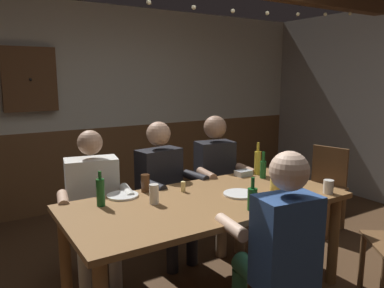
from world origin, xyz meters
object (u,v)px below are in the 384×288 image
object	(u,v)px
bottle_2	(101,192)
wall_dart_cabinet	(29,79)
bottle_0	(258,162)
pint_glass_4	(287,171)
person_1	(164,185)
table_candle	(183,187)
plate_1	(240,194)
pint_glass_0	(145,183)
plate_0	(123,195)
person_2	(218,175)
bottle_3	(263,168)
pint_glass_1	(275,186)
pint_glass_3	(154,194)
condiment_caddy	(243,173)
person_3	(278,244)
person_0	(93,198)
dining_table	(208,211)
chair_empty_far_end	(323,185)
pint_glass_2	(328,187)
bottle_1	(252,198)

from	to	relation	value
bottle_2	wall_dart_cabinet	world-z (taller)	wall_dart_cabinet
bottle_0	pint_glass_4	distance (m)	0.27
person_1	table_candle	world-z (taller)	person_1
plate_1	bottle_0	size ratio (longest dim) A/B	0.84
plate_1	bottle_2	size ratio (longest dim) A/B	1.01
pint_glass_0	plate_0	bearing A→B (deg)	-175.39
person_2	plate_1	size ratio (longest dim) A/B	5.13
person_1	bottle_3	world-z (taller)	person_1
pint_glass_1	pint_glass_4	world-z (taller)	pint_glass_4
pint_glass_0	pint_glass_4	size ratio (longest dim) A/B	1.04
table_candle	pint_glass_3	xyz separation A→B (m)	(-0.31, -0.13, 0.03)
bottle_0	wall_dart_cabinet	bearing A→B (deg)	127.89
condiment_caddy	plate_0	distance (m)	1.14
person_3	pint_glass_4	xyz separation A→B (m)	(0.90, 0.81, 0.14)
person_0	wall_dart_cabinet	world-z (taller)	wall_dart_cabinet
bottle_0	table_candle	bearing A→B (deg)	-173.77
dining_table	bottle_2	size ratio (longest dim) A/B	8.35
condiment_caddy	plate_1	size ratio (longest dim) A/B	0.57
pint_glass_3	pint_glass_4	bearing A→B (deg)	-0.31
person_0	wall_dart_cabinet	xyz separation A→B (m)	(-0.16, 1.62, 0.93)
person_0	chair_empty_far_end	world-z (taller)	person_0
chair_empty_far_end	wall_dart_cabinet	world-z (taller)	wall_dart_cabinet
condiment_caddy	wall_dart_cabinet	xyz separation A→B (m)	(-1.41, 1.97, 0.82)
person_2	wall_dart_cabinet	size ratio (longest dim) A/B	1.80
plate_0	pint_glass_2	bearing A→B (deg)	-29.17
pint_glass_2	pint_glass_4	size ratio (longest dim) A/B	0.79
person_3	pint_glass_3	xyz separation A→B (m)	(-0.39, 0.82, 0.14)
plate_0	pint_glass_3	distance (m)	0.30
person_3	pint_glass_2	xyz separation A→B (m)	(0.84, 0.33, 0.12)
person_3	pint_glass_0	world-z (taller)	person_3
table_candle	person_0	bearing A→B (deg)	140.13
bottle_0	bottle_1	xyz separation A→B (m)	(-0.66, -0.68, -0.03)
plate_1	pint_glass_0	bearing A→B (deg)	141.85
plate_1	bottle_3	bearing A→B (deg)	28.95
condiment_caddy	pint_glass_2	world-z (taller)	pint_glass_2
pint_glass_3	condiment_caddy	bearing A→B (deg)	13.79
pint_glass_4	person_2	bearing A→B (deg)	117.26
dining_table	wall_dart_cabinet	distance (m)	2.63
bottle_0	pint_glass_4	size ratio (longest dim) A/B	2.23
person_0	pint_glass_2	size ratio (longest dim) A/B	11.72
person_3	bottle_1	world-z (taller)	person_3
condiment_caddy	wall_dart_cabinet	size ratio (longest dim) A/B	0.20
chair_empty_far_end	pint_glass_2	distance (m)	1.28
table_candle	pint_glass_3	distance (m)	0.34
pint_glass_0	chair_empty_far_end	bearing A→B (deg)	0.48
person_3	wall_dart_cabinet	distance (m)	3.27
bottle_3	pint_glass_2	xyz separation A→B (m)	(0.12, -0.59, -0.04)
person_0	bottle_0	world-z (taller)	person_0
pint_glass_2	person_3	bearing A→B (deg)	-158.83
person_1	pint_glass_4	size ratio (longest dim) A/B	9.51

